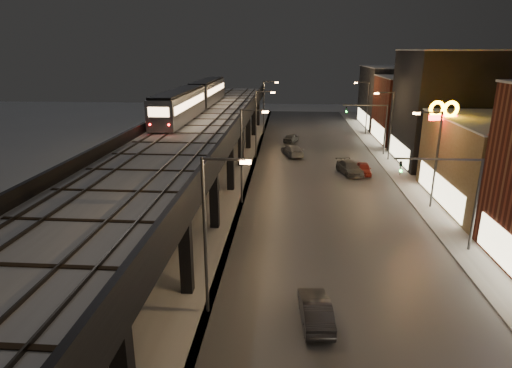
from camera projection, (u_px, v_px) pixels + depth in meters
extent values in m
cube|color=#46474D|center=(324.00, 192.00, 44.43)|extent=(17.00, 120.00, 0.06)
cube|color=#9FA1A8|center=(423.00, 194.00, 43.70)|extent=(4.00, 120.00, 0.14)
cube|color=#9FA1A8|center=(196.00, 189.00, 45.39)|extent=(11.00, 120.00, 0.06)
cube|color=black|center=(187.00, 141.00, 40.81)|extent=(9.00, 100.00, 1.00)
cube|color=black|center=(17.00, 312.00, 15.32)|extent=(8.00, 0.60, 0.50)
cube|color=black|center=(66.00, 248.00, 25.85)|extent=(0.70, 0.70, 5.30)
cube|color=black|center=(186.00, 252.00, 25.32)|extent=(0.70, 0.70, 5.30)
cube|color=black|center=(121.00, 211.00, 24.83)|extent=(8.00, 0.60, 0.50)
cube|color=black|center=(126.00, 195.00, 35.36)|extent=(0.70, 0.70, 5.30)
cube|color=black|center=(214.00, 197.00, 34.83)|extent=(0.70, 0.70, 5.30)
cube|color=black|center=(168.00, 167.00, 34.34)|extent=(8.00, 0.60, 0.50)
cube|color=black|center=(161.00, 164.00, 44.87)|extent=(0.70, 0.70, 5.30)
cube|color=black|center=(230.00, 165.00, 44.34)|extent=(0.70, 0.70, 5.30)
cube|color=black|center=(194.00, 141.00, 43.86)|extent=(8.00, 0.60, 0.50)
cube|color=black|center=(183.00, 144.00, 54.38)|extent=(0.70, 0.70, 5.30)
cube|color=black|center=(241.00, 145.00, 53.85)|extent=(0.70, 0.70, 5.30)
cube|color=black|center=(211.00, 125.00, 53.37)|extent=(8.00, 0.60, 0.50)
cube|color=black|center=(199.00, 130.00, 63.89)|extent=(0.70, 0.70, 5.30)
cube|color=black|center=(248.00, 131.00, 63.36)|extent=(0.70, 0.70, 5.30)
cube|color=black|center=(223.00, 113.00, 62.88)|extent=(8.00, 0.60, 0.50)
cube|color=black|center=(211.00, 120.00, 73.40)|extent=(0.70, 0.70, 5.30)
cube|color=black|center=(254.00, 120.00, 72.87)|extent=(0.70, 0.70, 5.30)
cube|color=black|center=(232.00, 105.00, 72.39)|extent=(8.00, 0.60, 0.50)
cube|color=black|center=(220.00, 111.00, 82.91)|extent=(0.70, 0.70, 5.30)
cube|color=black|center=(258.00, 112.00, 82.38)|extent=(0.70, 0.70, 5.30)
cube|color=black|center=(239.00, 99.00, 81.90)|extent=(8.00, 0.60, 0.50)
cube|color=#B2B7C1|center=(187.00, 135.00, 40.63)|extent=(8.40, 100.00, 0.16)
cube|color=#332D28|center=(154.00, 133.00, 40.81)|extent=(0.08, 98.00, 0.16)
cube|color=#332D28|center=(168.00, 133.00, 40.71)|extent=(0.08, 98.00, 0.16)
cube|color=#332D28|center=(200.00, 133.00, 40.49)|extent=(0.08, 98.00, 0.16)
cube|color=#332D28|center=(215.00, 134.00, 40.39)|extent=(0.08, 98.00, 0.16)
cube|color=black|center=(137.00, 175.00, 27.28)|extent=(7.80, 0.24, 0.06)
cube|color=black|center=(192.00, 130.00, 42.50)|extent=(7.80, 0.24, 0.06)
cube|color=black|center=(217.00, 109.00, 57.72)|extent=(7.80, 0.24, 0.06)
cube|color=black|center=(232.00, 96.00, 72.94)|extent=(7.80, 0.24, 0.06)
cube|color=black|center=(232.00, 131.00, 40.18)|extent=(0.30, 100.00, 1.10)
cube|color=black|center=(142.00, 129.00, 40.80)|extent=(0.30, 100.00, 1.10)
cube|color=brown|center=(510.00, 165.00, 39.20)|extent=(12.00, 15.00, 8.00)
cube|color=#FFECB6|center=(439.00, 188.00, 40.36)|extent=(0.10, 12.00, 2.40)
cube|color=black|center=(452.00, 109.00, 53.52)|extent=(12.00, 13.00, 14.00)
cube|color=#FFECB6|center=(398.00, 150.00, 55.57)|extent=(0.10, 10.40, 2.40)
cube|color=#B2B7C1|center=(460.00, 50.00, 51.39)|extent=(12.20, 13.20, 0.16)
cube|color=#5E2D1F|center=(418.00, 110.00, 67.43)|extent=(12.00, 12.00, 10.00)
cube|color=#FFECB6|center=(377.00, 131.00, 68.89)|extent=(0.10, 9.60, 2.40)
cube|color=#B2B7C1|center=(422.00, 77.00, 65.91)|extent=(12.20, 12.20, 0.16)
cube|color=black|center=(397.00, 97.00, 80.60)|extent=(12.00, 16.00, 11.00)
cube|color=#FFECB6|center=(363.00, 118.00, 82.20)|extent=(0.10, 12.80, 2.40)
cube|color=#B2B7C1|center=(400.00, 67.00, 78.92)|extent=(12.20, 16.20, 0.16)
cylinder|color=#38383A|center=(205.00, 239.00, 22.75)|extent=(0.18, 0.18, 9.00)
cube|color=#38383A|center=(224.00, 159.00, 21.35)|extent=(2.20, 0.12, 0.12)
cube|color=#FFA95D|center=(246.00, 162.00, 21.30)|extent=(0.55, 0.28, 0.18)
cylinder|color=#38383A|center=(241.00, 158.00, 39.87)|extent=(0.18, 0.18, 9.00)
cube|color=#38383A|center=(253.00, 110.00, 38.47)|extent=(2.20, 0.12, 0.12)
cube|color=#FFA95D|center=(265.00, 112.00, 38.42)|extent=(0.55, 0.28, 0.18)
cylinder|color=#38383A|center=(436.00, 161.00, 38.60)|extent=(0.18, 0.18, 9.00)
cube|color=#38383A|center=(429.00, 112.00, 37.36)|extent=(2.20, 0.12, 0.12)
cube|color=#FFA95D|center=(416.00, 113.00, 37.47)|extent=(0.55, 0.28, 0.18)
cylinder|color=#38383A|center=(256.00, 125.00, 56.99)|extent=(0.18, 0.18, 9.00)
cube|color=#38383A|center=(264.00, 92.00, 55.58)|extent=(2.20, 0.12, 0.12)
cube|color=#FFA95D|center=(273.00, 93.00, 55.54)|extent=(0.55, 0.28, 0.18)
cylinder|color=#38383A|center=(391.00, 127.00, 55.72)|extent=(0.18, 0.18, 9.00)
cube|color=#38383A|center=(386.00, 93.00, 54.48)|extent=(2.20, 0.12, 0.12)
cube|color=#FFA95D|center=(377.00, 93.00, 54.59)|extent=(0.55, 0.28, 0.18)
cylinder|color=#38383A|center=(264.00, 108.00, 74.11)|extent=(0.18, 0.18, 9.00)
cube|color=#38383A|center=(270.00, 82.00, 72.70)|extent=(2.20, 0.12, 0.12)
cube|color=#FFA95D|center=(277.00, 82.00, 72.66)|extent=(0.55, 0.28, 0.18)
cylinder|color=#38383A|center=(367.00, 109.00, 72.84)|extent=(0.18, 0.18, 9.00)
cube|color=#38383A|center=(363.00, 82.00, 71.59)|extent=(2.20, 0.12, 0.12)
cube|color=#FFA95D|center=(356.00, 83.00, 71.71)|extent=(0.55, 0.28, 0.18)
cylinder|color=#38383A|center=(476.00, 206.00, 30.34)|extent=(0.20, 0.20, 7.00)
cube|color=#38383A|center=(438.00, 159.00, 29.53)|extent=(6.00, 0.12, 0.12)
imported|color=black|center=(401.00, 165.00, 29.86)|extent=(0.20, 0.16, 1.00)
sphere|color=#0CFF26|center=(401.00, 169.00, 29.80)|extent=(0.18, 0.18, 0.18)
cylinder|color=#38383A|center=(385.00, 130.00, 58.87)|extent=(0.20, 0.20, 7.00)
cube|color=#38383A|center=(365.00, 105.00, 58.07)|extent=(6.00, 0.12, 0.12)
imported|color=black|center=(346.00, 109.00, 58.40)|extent=(0.20, 0.16, 1.00)
sphere|color=#0CFF26|center=(346.00, 111.00, 58.33)|extent=(0.18, 0.18, 0.18)
cube|color=gray|center=(180.00, 106.00, 47.49)|extent=(2.63, 15.90, 3.00)
cube|color=black|center=(179.00, 91.00, 47.01)|extent=(2.36, 15.45, 0.23)
cube|color=#FFC98D|center=(168.00, 102.00, 47.46)|extent=(0.05, 14.54, 0.82)
cube|color=#FFC98D|center=(191.00, 103.00, 47.27)|extent=(0.05, 14.54, 0.82)
cube|color=gray|center=(208.00, 92.00, 63.83)|extent=(2.63, 15.90, 3.00)
cube|color=black|center=(207.00, 81.00, 63.34)|extent=(2.36, 15.45, 0.23)
cube|color=#FFC98D|center=(199.00, 89.00, 63.80)|extent=(0.05, 14.54, 0.82)
cube|color=#FFC98D|center=(217.00, 89.00, 63.61)|extent=(0.05, 14.54, 0.82)
cube|color=#FFC98D|center=(158.00, 112.00, 39.79)|extent=(2.00, 0.05, 0.91)
sphere|color=#FF0C0C|center=(150.00, 125.00, 40.19)|extent=(0.18, 0.18, 0.18)
sphere|color=#FF0C0C|center=(169.00, 125.00, 40.06)|extent=(0.18, 0.18, 0.18)
imported|color=#222227|center=(315.00, 311.00, 22.98)|extent=(1.88, 4.48, 1.44)
imported|color=gray|center=(292.00, 151.00, 59.13)|extent=(3.47, 5.67, 1.54)
imported|color=#4E5256|center=(291.00, 138.00, 67.87)|extent=(2.79, 4.36, 1.38)
imported|color=#505254|center=(350.00, 168.00, 50.38)|extent=(3.29, 5.47, 1.48)
imported|color=maroon|center=(364.00, 169.00, 50.37)|extent=(1.87, 4.07, 1.35)
cylinder|color=#38383A|center=(437.00, 161.00, 41.16)|extent=(0.24, 0.24, 7.78)
cube|color=#FF0C0C|center=(443.00, 118.00, 39.90)|extent=(2.72, 0.25, 0.49)
torus|color=#EE9C00|center=(437.00, 109.00, 39.71)|extent=(1.60, 0.69, 1.58)
torus|color=#EE9C00|center=(451.00, 109.00, 39.62)|extent=(1.60, 0.69, 1.58)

